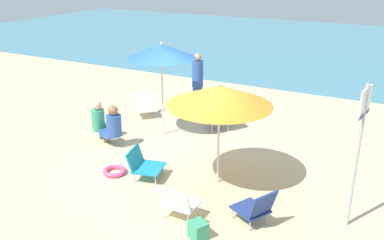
# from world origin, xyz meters

# --- Properties ---
(ground_plane) EXTENTS (40.00, 40.00, 0.00)m
(ground_plane) POSITION_xyz_m (0.00, 0.00, 0.00)
(ground_plane) COLOR #D3BC8C
(sea_water) EXTENTS (40.00, 16.00, 0.01)m
(sea_water) POSITION_xyz_m (0.00, 13.96, 0.00)
(sea_water) COLOR teal
(sea_water) RESTS_ON ground_plane
(umbrella_orange) EXTENTS (1.81, 1.81, 1.88)m
(umbrella_orange) POSITION_xyz_m (0.63, -0.16, 1.65)
(umbrella_orange) COLOR silver
(umbrella_orange) RESTS_ON ground_plane
(umbrella_blue) EXTENTS (1.51, 1.51, 2.14)m
(umbrella_blue) POSITION_xyz_m (-1.41, 1.33, 1.93)
(umbrella_blue) COLOR silver
(umbrella_blue) RESTS_ON ground_plane
(beach_chair_a) EXTENTS (0.55, 0.50, 0.62)m
(beach_chair_a) POSITION_xyz_m (0.57, -1.54, 0.33)
(beach_chair_a) COLOR white
(beach_chair_a) RESTS_ON ground_plane
(beach_chair_b) EXTENTS (0.75, 0.75, 0.59)m
(beach_chair_b) POSITION_xyz_m (-2.45, 2.16, 0.29)
(beach_chair_b) COLOR white
(beach_chair_b) RESTS_ON ground_plane
(beach_chair_c) EXTENTS (0.77, 0.77, 0.70)m
(beach_chair_c) POSITION_xyz_m (-0.33, 2.22, 0.37)
(beach_chair_c) COLOR navy
(beach_chair_c) RESTS_ON ground_plane
(beach_chair_d) EXTENTS (0.69, 0.67, 0.55)m
(beach_chair_d) POSITION_xyz_m (-0.66, -0.62, 0.28)
(beach_chair_d) COLOR teal
(beach_chair_d) RESTS_ON ground_plane
(beach_chair_e) EXTENTS (0.73, 0.67, 0.62)m
(beach_chair_e) POSITION_xyz_m (1.67, -1.08, 0.30)
(beach_chair_e) COLOR navy
(beach_chair_e) RESTS_ON ground_plane
(person_a) EXTENTS (0.38, 0.53, 0.90)m
(person_a) POSITION_xyz_m (-2.52, 0.46, 0.43)
(person_a) COLOR #389970
(person_a) RESTS_ON ground_plane
(person_b) EXTENTS (0.55, 0.41, 0.94)m
(person_b) POSITION_xyz_m (-2.01, 0.25, 0.48)
(person_b) COLOR #2D519E
(person_b) RESTS_ON ground_plane
(person_c) EXTENTS (0.28, 0.28, 1.64)m
(person_c) POSITION_xyz_m (-1.22, 2.70, 0.83)
(person_c) COLOR #2D519E
(person_c) RESTS_ON ground_plane
(warning_sign) EXTENTS (0.11, 0.43, 2.22)m
(warning_sign) POSITION_xyz_m (2.91, -0.44, 1.43)
(warning_sign) COLOR #ADADB2
(warning_sign) RESTS_ON ground_plane
(swim_ring) EXTENTS (0.45, 0.45, 0.09)m
(swim_ring) POSITION_xyz_m (-1.23, -0.75, 0.04)
(swim_ring) COLOR #E54C7F
(swim_ring) RESTS_ON ground_plane
(beach_bag) EXTENTS (0.32, 0.31, 0.27)m
(beach_bag) POSITION_xyz_m (1.05, -1.79, 0.14)
(beach_bag) COLOR #389970
(beach_bag) RESTS_ON ground_plane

